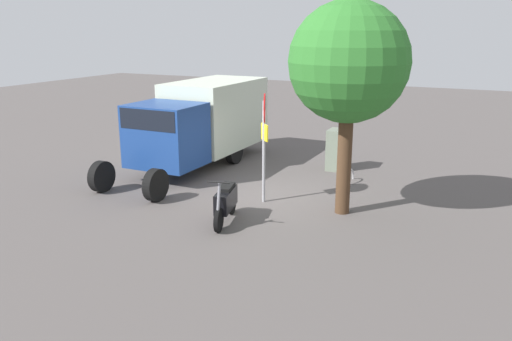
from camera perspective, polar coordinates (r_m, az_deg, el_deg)
The scene contains 7 objects.
ground_plane at distance 14.64m, azimuth 1.09°, elevation -2.86°, with size 60.00×60.00×0.00m, color #514B49.
box_truck_near at distance 17.81m, azimuth -6.03°, elevation 5.55°, with size 7.34×2.23×2.77m.
motorcycle at distance 12.66m, azimuth -3.33°, elevation -3.37°, with size 1.78×0.71×1.20m.
stop_sign at distance 13.71m, azimuth 0.91°, elevation 4.34°, with size 0.71×0.33×2.94m.
street_tree at distance 12.83m, azimuth 10.09°, elevation 11.44°, with size 2.91×2.91×5.24m.
utility_cabinet at distance 17.43m, azimuth 8.74°, elevation 2.27°, with size 0.73×0.51×1.35m, color slate.
bike_rack_hoop at distance 16.21m, azimuth 10.13°, elevation -1.27°, with size 0.85×0.85×0.05m, color #B7B7BC.
Camera 1 is at (12.65, 5.74, 4.61)m, focal length 36.66 mm.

